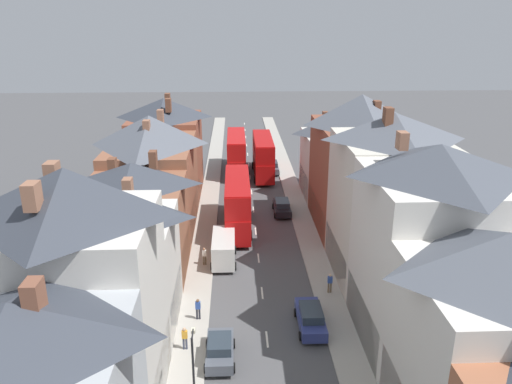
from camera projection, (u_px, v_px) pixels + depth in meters
pavement_left at (209, 203)px, 57.85m from camera, size 2.20×104.00×0.14m
pavement_right at (296, 202)px, 58.27m from camera, size 2.20×104.00×0.14m
centre_line_dashes at (253, 210)px, 56.20m from camera, size 0.14×97.80×0.01m
terrace_row_left at (124, 232)px, 36.49m from camera, size 8.00×59.50×13.74m
terrace_row_right at (403, 226)px, 36.38m from camera, size 8.00×56.75×14.23m
double_decker_bus_lead at (236, 153)px, 68.88m from camera, size 2.74×10.80×5.30m
double_decker_bus_mid_street at (237, 202)px, 50.35m from camera, size 2.74×10.80×5.30m
double_decker_bus_far_approaching at (263, 156)px, 67.33m from camera, size 2.74×10.80×5.30m
car_near_silver at (311, 318)px, 34.53m from camera, size 1.90×4.55×1.67m
car_parked_left_a at (272, 167)px, 69.15m from camera, size 1.90×4.33×1.69m
car_parked_right_a at (282, 207)px, 54.82m from camera, size 1.90×4.54×1.61m
car_mid_black at (220, 349)px, 31.28m from camera, size 1.90×3.90×1.63m
delivery_van at (224, 248)px, 43.83m from camera, size 2.20×5.20×2.41m
pedestrian_near_right at (185, 337)px, 32.10m from camera, size 0.36×0.22×1.61m
pedestrian_mid_left at (198, 308)px, 35.32m from camera, size 0.36×0.22×1.61m
pedestrian_mid_right at (330, 282)px, 38.76m from camera, size 0.36×0.22×1.61m
pedestrian_far_left at (204, 255)px, 43.13m from camera, size 0.36×0.22×1.61m
street_lamp at (194, 374)px, 25.55m from camera, size 0.20×1.12×5.50m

